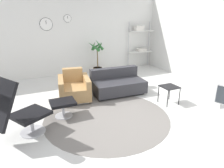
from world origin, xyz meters
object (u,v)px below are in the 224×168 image
at_px(armchair_red, 74,89).
at_px(shelf_unit, 140,39).
at_px(couch_low, 118,84).
at_px(lounge_chair, 10,105).
at_px(ottoman, 63,105).
at_px(side_table, 169,88).
at_px(potted_plant, 97,60).

bearing_deg(armchair_red, shelf_unit, -137.34).
bearing_deg(couch_low, shelf_unit, -130.41).
xyz_separation_m(lounge_chair, ottoman, (0.91, 0.54, -0.41)).
distance_m(ottoman, shelf_unit, 4.69).
bearing_deg(couch_low, armchair_red, -0.38).
distance_m(couch_low, side_table, 1.39).
bearing_deg(shelf_unit, potted_plant, -174.06).
distance_m(ottoman, armchair_red, 0.92).
xyz_separation_m(side_table, potted_plant, (-0.64, 3.06, 0.13)).
relative_size(couch_low, shelf_unit, 0.79).
xyz_separation_m(lounge_chair, armchair_red, (1.36, 1.34, -0.39)).
relative_size(armchair_red, potted_plant, 0.77).
height_order(ottoman, armchair_red, armchair_red).
height_order(lounge_chair, shelf_unit, shelf_unit).
xyz_separation_m(lounge_chair, couch_low, (2.53, 1.27, -0.43)).
xyz_separation_m(couch_low, side_table, (0.80, -1.13, 0.14)).
xyz_separation_m(ottoman, armchair_red, (0.45, 0.80, 0.01)).
bearing_deg(side_table, lounge_chair, -177.68).
distance_m(side_table, shelf_unit, 3.55).
relative_size(ottoman, side_table, 1.16).
distance_m(armchair_red, side_table, 2.31).
height_order(ottoman, side_table, side_table).
height_order(ottoman, couch_low, couch_low).
distance_m(lounge_chair, potted_plant, 4.18).
height_order(armchair_red, shelf_unit, shelf_unit).
bearing_deg(potted_plant, couch_low, -94.68).
height_order(couch_low, potted_plant, potted_plant).
xyz_separation_m(ottoman, couch_low, (1.62, 0.73, -0.02)).
xyz_separation_m(side_table, shelf_unit, (1.21, 3.26, 0.74)).
bearing_deg(ottoman, side_table, -9.47).
height_order(side_table, potted_plant, potted_plant).
xyz_separation_m(lounge_chair, shelf_unit, (4.54, 3.39, 0.45)).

